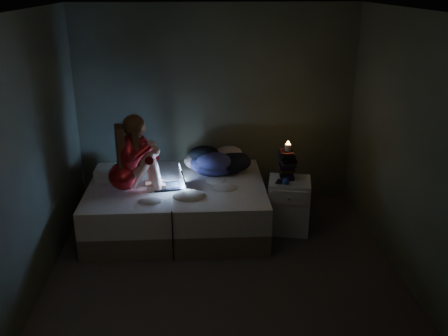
{
  "coord_description": "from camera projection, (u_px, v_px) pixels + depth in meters",
  "views": [
    {
      "loc": [
        -0.24,
        -4.28,
        2.84
      ],
      "look_at": [
        0.05,
        1.0,
        0.8
      ],
      "focal_mm": 39.08,
      "sensor_mm": 36.0,
      "label": 1
    }
  ],
  "objects": [
    {
      "name": "book_stack",
      "position": [
        287.0,
        166.0,
        5.75
      ],
      "size": [
        0.19,
        0.25,
        0.3
      ],
      "primitive_type": null,
      "color": "black",
      "rests_on": "nightstand"
    },
    {
      "name": "phone",
      "position": [
        281.0,
        182.0,
        5.64
      ],
      "size": [
        0.09,
        0.15,
        0.01
      ],
      "primitive_type": "cube",
      "rotation": [
        0.0,
        0.0,
        -0.18
      ],
      "color": "black",
      "rests_on": "nightstand"
    },
    {
      "name": "blue_orb",
      "position": [
        288.0,
        182.0,
        5.58
      ],
      "size": [
        0.08,
        0.08,
        0.08
      ],
      "primitive_type": "sphere",
      "color": "navy",
      "rests_on": "nightstand"
    },
    {
      "name": "woman",
      "position": [
        123.0,
        154.0,
        5.44
      ],
      "size": [
        0.63,
        0.5,
        0.9
      ],
      "primitive_type": null,
      "rotation": [
        0.0,
        0.0,
        0.26
      ],
      "color": "maroon",
      "rests_on": "bed"
    },
    {
      "name": "laptop",
      "position": [
        169.0,
        177.0,
        5.66
      ],
      "size": [
        0.41,
        0.31,
        0.26
      ],
      "primitive_type": null,
      "rotation": [
        0.0,
        0.0,
        0.14
      ],
      "color": "black",
      "rests_on": "bed"
    },
    {
      "name": "bed",
      "position": [
        177.0,
        205.0,
        5.92
      ],
      "size": [
        2.08,
        1.56,
        0.57
      ],
      "primitive_type": null,
      "color": "#B4AD9E",
      "rests_on": "ground"
    },
    {
      "name": "ceiling",
      "position": [
        225.0,
        10.0,
        4.08
      ],
      "size": [
        3.6,
        3.8,
        0.02
      ],
      "primitive_type": "cube",
      "color": "silver",
      "rests_on": "ground"
    },
    {
      "name": "wall_front",
      "position": [
        244.0,
        270.0,
        2.77
      ],
      "size": [
        3.6,
        0.02,
        2.6
      ],
      "primitive_type": "cube",
      "color": "#384031",
      "rests_on": "ground"
    },
    {
      "name": "wall_right",
      "position": [
        414.0,
        153.0,
        4.65
      ],
      "size": [
        0.02,
        3.8,
        2.6
      ],
      "primitive_type": "cube",
      "color": "#384031",
      "rests_on": "ground"
    },
    {
      "name": "wall_back",
      "position": [
        216.0,
        107.0,
        6.33
      ],
      "size": [
        3.6,
        0.02,
        2.6
      ],
      "primitive_type": "cube",
      "color": "#384031",
      "rests_on": "ground"
    },
    {
      "name": "nightstand",
      "position": [
        289.0,
        205.0,
        5.84
      ],
      "size": [
        0.56,
        0.52,
        0.65
      ],
      "primitive_type": "cube",
      "rotation": [
        0.0,
        0.0,
        -0.19
      ],
      "color": "silver",
      "rests_on": "ground"
    },
    {
      "name": "pillow",
      "position": [
        115.0,
        173.0,
        5.96
      ],
      "size": [
        0.47,
        0.33,
        0.14
      ],
      "primitive_type": "cube",
      "color": "silver",
      "rests_on": "bed"
    },
    {
      "name": "floor",
      "position": [
        225.0,
        276.0,
        5.02
      ],
      "size": [
        3.6,
        3.8,
        0.02
      ],
      "primitive_type": "cube",
      "color": "#3D3836",
      "rests_on": "ground"
    },
    {
      "name": "clothes_pile",
      "position": [
        213.0,
        159.0,
        6.07
      ],
      "size": [
        0.75,
        0.67,
        0.37
      ],
      "primitive_type": null,
      "rotation": [
        0.0,
        0.0,
        -0.34
      ],
      "color": "navy",
      "rests_on": "bed"
    },
    {
      "name": "wall_left",
      "position": [
        27.0,
        160.0,
        4.46
      ],
      "size": [
        0.02,
        3.8,
        2.6
      ],
      "primitive_type": "cube",
      "color": "#384031",
      "rests_on": "ground"
    },
    {
      "name": "candle",
      "position": [
        288.0,
        150.0,
        5.68
      ],
      "size": [
        0.07,
        0.07,
        0.08
      ],
      "primitive_type": "cylinder",
      "color": "beige",
      "rests_on": "book_stack"
    }
  ]
}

